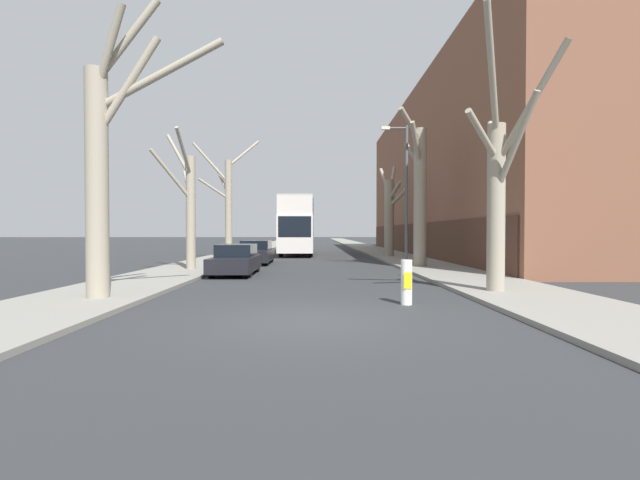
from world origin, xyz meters
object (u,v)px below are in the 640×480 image
at_px(street_tree_left_0, 104,163).
at_px(street_tree_left_2, 228,203).
at_px(double_decker_bus, 297,223).
at_px(street_tree_right_2, 390,213).
at_px(street_tree_right_0, 498,186).
at_px(traffic_bollard, 406,282).
at_px(street_tree_right_1, 419,193).
at_px(street_tree_left_1, 189,205).
at_px(parked_car_0, 236,260).
at_px(lamp_post, 404,188).
at_px(parked_car_1, 256,253).

relative_size(street_tree_left_0, street_tree_left_2, 0.95).
xyz_separation_m(street_tree_left_0, street_tree_left_2, (-0.28, 17.34, 0.15)).
bearing_deg(double_decker_bus, street_tree_right_2, -26.23).
bearing_deg(street_tree_right_0, street_tree_left_2, 124.28).
relative_size(street_tree_right_2, traffic_bollard, 5.98).
relative_size(street_tree_left_2, traffic_bollard, 7.38).
bearing_deg(traffic_bollard, street_tree_right_1, 74.63).
distance_m(street_tree_left_1, parked_car_0, 3.78).
bearing_deg(double_decker_bus, lamp_post, -64.33).
height_order(street_tree_left_2, street_tree_right_1, street_tree_left_2).
bearing_deg(double_decker_bus, street_tree_left_1, -106.95).
relative_size(lamp_post, traffic_bollard, 6.47).
distance_m(street_tree_left_0, street_tree_left_2, 17.34).
distance_m(street_tree_left_1, street_tree_left_2, 8.66).
relative_size(street_tree_right_2, double_decker_bus, 0.68).
bearing_deg(lamp_post, double_decker_bus, 115.67).
relative_size(street_tree_left_0, street_tree_left_1, 1.22).
bearing_deg(street_tree_left_0, parked_car_1, 81.18).
bearing_deg(parked_car_1, parked_car_0, -90.00).
relative_size(street_tree_right_0, street_tree_right_2, 1.12).
bearing_deg(street_tree_left_1, street_tree_left_0, -87.74).
relative_size(street_tree_left_0, parked_car_1, 1.87).
xyz_separation_m(street_tree_right_0, double_decker_bus, (-6.71, 22.42, -0.60)).
xyz_separation_m(parked_car_1, traffic_bollard, (5.75, -14.15, -0.08)).
relative_size(street_tree_left_2, street_tree_right_1, 1.06).
bearing_deg(lamp_post, street_tree_right_0, -86.20).
xyz_separation_m(street_tree_left_2, double_decker_bus, (4.42, 6.10, -1.25)).
bearing_deg(double_decker_bus, street_tree_left_0, -100.03).
bearing_deg(traffic_bollard, parked_car_0, 126.45).
relative_size(street_tree_left_1, street_tree_right_0, 0.86).
xyz_separation_m(street_tree_left_2, parked_car_0, (2.39, -10.09, -3.19)).
relative_size(street_tree_left_2, lamp_post, 1.14).
bearing_deg(street_tree_left_2, lamp_post, -31.84).
distance_m(street_tree_left_1, street_tree_right_1, 11.42).
height_order(street_tree_left_1, street_tree_right_1, street_tree_right_1).
bearing_deg(lamp_post, street_tree_left_2, 148.16).
height_order(street_tree_right_2, double_decker_bus, street_tree_right_2).
xyz_separation_m(lamp_post, traffic_bollard, (-2.34, -11.37, -3.57)).
bearing_deg(street_tree_right_1, street_tree_right_0, -90.31).
xyz_separation_m(street_tree_left_2, street_tree_right_0, (11.13, -16.33, -0.65)).
bearing_deg(street_tree_left_2, street_tree_right_0, -55.72).
relative_size(street_tree_left_2, double_decker_bus, 0.84).
xyz_separation_m(street_tree_right_2, double_decker_bus, (-6.90, 3.40, -0.70)).
bearing_deg(traffic_bollard, street_tree_right_2, 81.20).
bearing_deg(street_tree_left_1, street_tree_right_2, 44.83).
relative_size(street_tree_left_1, lamp_post, 0.89).
height_order(street_tree_left_1, parked_car_1, street_tree_left_1).
relative_size(street_tree_right_0, lamp_post, 1.03).
bearing_deg(traffic_bollard, street_tree_left_2, 114.48).
bearing_deg(parked_car_1, street_tree_right_2, 35.69).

